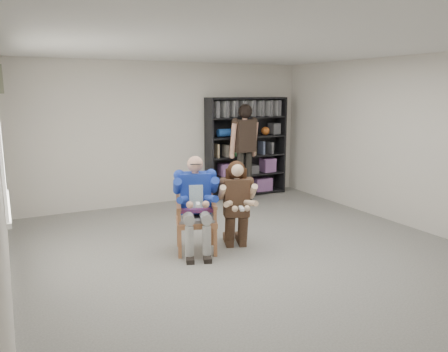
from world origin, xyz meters
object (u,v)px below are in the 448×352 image
seated_man (196,204)px  standing_man (244,154)px  kneeling_woman (237,205)px  armchair (196,215)px  bookshelf (246,147)px

seated_man → standing_man: bearing=66.6°
seated_man → kneeling_woman: seated_man is taller
armchair → kneeling_woman: size_ratio=0.84×
kneeling_woman → bookshelf: bookshelf is taller
armchair → kneeling_woman: bearing=7.3°
armchair → bookshelf: bookshelf is taller
seated_man → kneeling_woman: size_ratio=1.09×
armchair → seated_man: bearing=0.0°
seated_man → kneeling_woman: bearing=7.3°
kneeling_woman → standing_man: size_ratio=0.64×
kneeling_woman → armchair: bearing=-172.7°
armchair → standing_man: 3.06m
armchair → bookshelf: size_ratio=0.50×
kneeling_woman → bookshelf: 3.32m
bookshelf → standing_man: (-0.29, -0.43, -0.07)m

